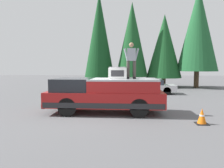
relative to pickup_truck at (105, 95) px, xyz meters
The scene contains 10 objects.
ground_plane 1.24m from the pickup_truck, 121.76° to the left, with size 90.00×90.00×0.00m, color #565659.
pickup_truck is the anchor object (origin of this frame).
compressor_unit 1.22m from the pickup_truck, 100.02° to the right, with size 0.65×0.84×0.56m.
person_on_truck_bed 2.09m from the pickup_truck, 90.93° to the right, with size 0.29×0.72×1.69m.
parked_car_silver 8.09m from the pickup_truck, 21.08° to the right, with size 1.64×4.10×1.16m.
traffic_cone 4.36m from the pickup_truck, 114.04° to the right, with size 0.47×0.47×0.62m.
conifer_far_left 16.49m from the pickup_truck, 32.42° to the right, with size 4.19×4.19×10.58m.
conifer_left 14.94m from the pickup_truck, 20.14° to the right, with size 3.80×3.80×7.86m.
conifer_center_left 14.22m from the pickup_truck, ahead, with size 3.52×3.52×9.21m.
conifer_center_right 14.85m from the pickup_truck, ahead, with size 3.33×3.33×10.44m.
Camera 1 is at (-9.59, -1.84, 2.21)m, focal length 34.01 mm.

